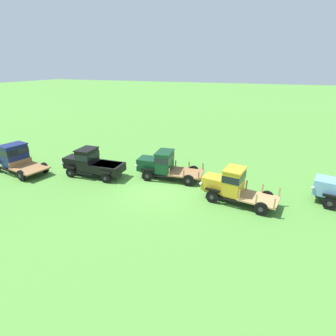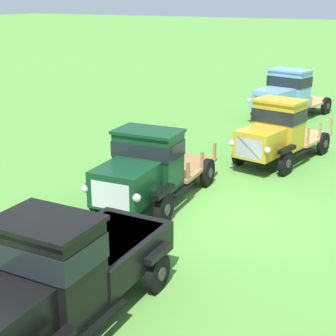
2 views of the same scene
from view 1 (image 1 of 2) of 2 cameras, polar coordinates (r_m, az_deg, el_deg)
name	(u,v)px [view 1 (image 1 of 2)]	position (r m, az deg, el deg)	size (l,w,h in m)	color
ground_plane	(157,192)	(18.04, -2.46, -5.17)	(240.00, 240.00, 0.00)	#518E38
vintage_truck_foreground_near	(14,157)	(24.60, -30.58, 2.11)	(5.80, 2.95, 2.27)	black
vintage_truck_second_in_line	(92,163)	(21.05, -16.28, 1.10)	(4.92, 2.12, 2.16)	black
vintage_truck_midrow_center	(162,164)	(19.82, -1.23, 0.85)	(5.13, 2.41, 2.13)	black
vintage_truck_far_side	(231,184)	(16.89, 13.55, -3.45)	(4.93, 2.49, 2.22)	black
oil_drum_beside_row	(89,155)	(25.19, -16.86, 2.79)	(0.67, 0.67, 0.81)	gold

